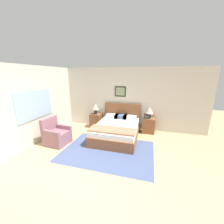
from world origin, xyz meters
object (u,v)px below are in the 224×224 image
(table_lamp_near_window, at_px, (95,107))
(table_lamp_by_door, at_px, (150,111))
(bed, at_px, (117,130))
(armchair, at_px, (56,135))
(nightstand_near_window, at_px, (96,120))
(nightstand_by_door, at_px, (149,125))

(table_lamp_near_window, height_order, table_lamp_by_door, same)
(bed, relative_size, armchair, 2.25)
(armchair, distance_m, nightstand_near_window, 1.96)
(bed, xyz_separation_m, table_lamp_by_door, (1.14, 0.77, 0.62))
(nightstand_by_door, relative_size, table_lamp_near_window, 1.35)
(armchair, xyz_separation_m, nightstand_near_window, (0.72, 1.82, 0.00))
(nightstand_near_window, bearing_deg, table_lamp_near_window, -122.12)
(table_lamp_by_door, bearing_deg, nightstand_near_window, 179.65)
(bed, distance_m, nightstand_near_window, 1.39)
(bed, distance_m, armchair, 2.14)
(armchair, xyz_separation_m, nightstand_by_door, (3.01, 1.82, 0.00))
(bed, relative_size, table_lamp_by_door, 4.46)
(nightstand_by_door, distance_m, table_lamp_by_door, 0.61)
(nightstand_by_door, bearing_deg, bed, -145.73)
(bed, relative_size, table_lamp_near_window, 4.46)
(table_lamp_by_door, bearing_deg, table_lamp_near_window, 180.00)
(nightstand_by_door, bearing_deg, armchair, -148.82)
(nightstand_near_window, relative_size, nightstand_by_door, 1.00)
(bed, xyz_separation_m, table_lamp_near_window, (-1.15, 0.77, 0.62))
(bed, bearing_deg, table_lamp_by_door, 33.91)
(table_lamp_near_window, bearing_deg, armchair, -111.54)
(bed, xyz_separation_m, nightstand_by_door, (1.14, 0.78, 0.01))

